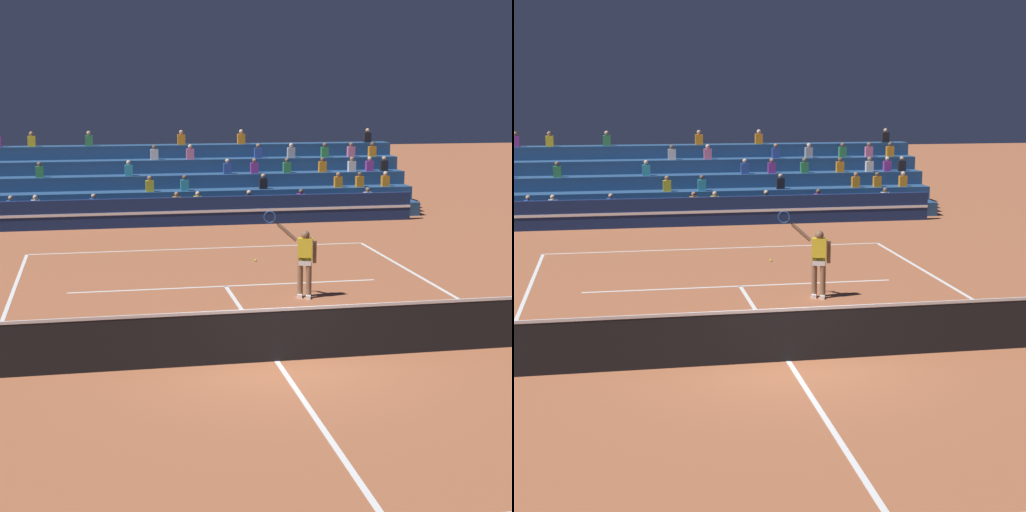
% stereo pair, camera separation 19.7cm
% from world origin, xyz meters
% --- Properties ---
extents(ground_plane, '(120.00, 120.00, 0.00)m').
position_xyz_m(ground_plane, '(0.00, 0.00, 0.00)').
color(ground_plane, '#AD603D').
extents(court_lines, '(11.10, 23.90, 0.01)m').
position_xyz_m(court_lines, '(0.00, 0.00, 0.00)').
color(court_lines, white).
rests_on(court_lines, ground).
extents(tennis_net, '(12.00, 0.10, 1.10)m').
position_xyz_m(tennis_net, '(0.00, 0.00, 0.54)').
color(tennis_net, '#2D6B38').
rests_on(tennis_net, ground).
extents(sponsor_banner_wall, '(18.00, 0.26, 1.10)m').
position_xyz_m(sponsor_banner_wall, '(0.00, 16.63, 0.55)').
color(sponsor_banner_wall, navy).
rests_on(sponsor_banner_wall, ground).
extents(bleacher_stand, '(19.57, 4.75, 3.38)m').
position_xyz_m(bleacher_stand, '(0.01, 20.43, 1.02)').
color(bleacher_stand, navy).
rests_on(bleacher_stand, ground).
extents(tennis_player, '(1.33, 0.58, 2.25)m').
position_xyz_m(tennis_player, '(1.73, 4.84, 0.98)').
color(tennis_player, brown).
rests_on(tennis_player, ground).
extents(tennis_ball, '(0.07, 0.07, 0.07)m').
position_xyz_m(tennis_ball, '(1.39, 9.51, 0.03)').
color(tennis_ball, '#C6DB33').
rests_on(tennis_ball, ground).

